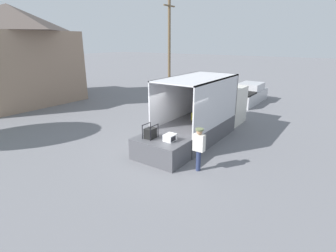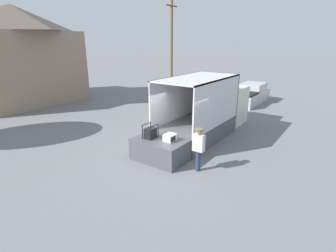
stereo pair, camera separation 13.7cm
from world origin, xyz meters
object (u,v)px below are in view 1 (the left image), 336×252
at_px(microwave, 170,138).
at_px(utility_pole, 169,44).
at_px(box_truck, 210,114).
at_px(portable_generator, 151,133).
at_px(worker_person, 199,145).
at_px(pickup_truck_silver, 248,95).

relative_size(microwave, utility_pole, 0.06).
xyz_separation_m(box_truck, portable_generator, (-4.79, 0.43, 0.20)).
xyz_separation_m(portable_generator, worker_person, (0.14, -2.23, -0.09)).
bearing_deg(microwave, portable_generator, 103.49).
relative_size(portable_generator, worker_person, 0.35).
height_order(worker_person, pickup_truck_silver, worker_person).
xyz_separation_m(portable_generator, utility_pole, (14.86, 9.28, 3.34)).
bearing_deg(utility_pole, worker_person, -141.98).
bearing_deg(box_truck, microwave, -174.75).
distance_m(pickup_truck_silver, utility_pole, 10.08).
bearing_deg(box_truck, worker_person, -158.85).
height_order(microwave, pickup_truck_silver, pickup_truck_silver).
bearing_deg(pickup_truck_silver, box_truck, -175.98).
distance_m(box_truck, worker_person, 4.98).
xyz_separation_m(microwave, worker_person, (-0.06, -1.38, 0.00)).
bearing_deg(pickup_truck_silver, utility_pole, 78.52).
bearing_deg(portable_generator, utility_pole, 31.98).
height_order(microwave, utility_pole, utility_pole).
xyz_separation_m(box_truck, worker_person, (-4.65, -1.80, 0.12)).
bearing_deg(pickup_truck_silver, worker_person, -169.53).
relative_size(portable_generator, utility_pole, 0.07).
distance_m(portable_generator, worker_person, 2.23).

